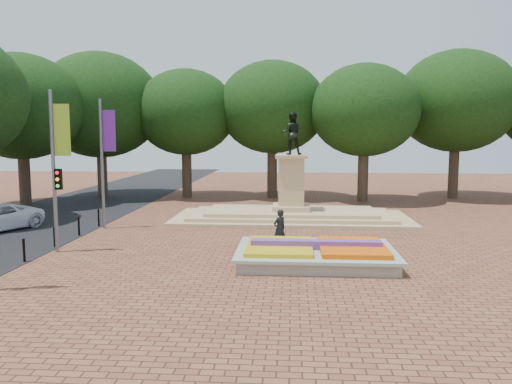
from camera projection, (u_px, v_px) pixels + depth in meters
The scene contains 8 objects.
ground at pixel (291, 250), 22.09m from camera, with size 90.00×90.00×0.00m, color brown.
asphalt_street at pixel (25, 225), 28.11m from camera, with size 9.00×90.00×0.02m, color black.
flower_bed at pixel (316, 253), 19.99m from camera, with size 6.30×4.30×0.91m.
monument at pixel (291, 205), 29.91m from camera, with size 14.00×6.00×6.40m.
tree_row_back at pixel (322, 114), 38.98m from camera, with size 44.80×8.80×10.43m.
banner_poles at pixel (53, 164), 21.07m from camera, with size 0.88×11.17×7.00m.
bollard_row at pixel (40, 242), 21.31m from camera, with size 0.12×13.12×0.98m.
pedestrian at pixel (280, 229), 22.36m from camera, with size 0.65×0.43×1.79m, color black.
Camera 1 is at (0.02, -21.70, 5.14)m, focal length 35.00 mm.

